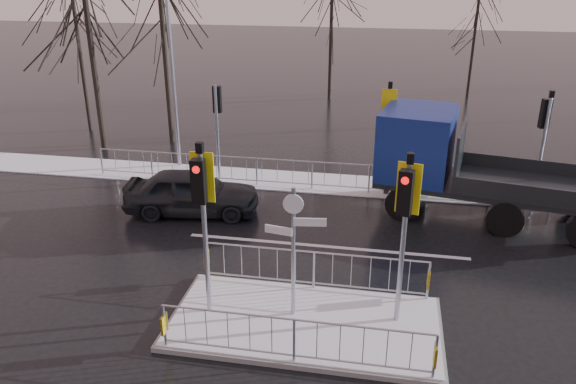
% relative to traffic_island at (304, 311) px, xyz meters
% --- Properties ---
extents(ground, '(120.00, 120.00, 0.00)m').
position_rel_traffic_island_xyz_m(ground, '(0.01, -0.01, -0.39)').
color(ground, black).
rests_on(ground, ground).
extents(snow_verge, '(30.00, 2.00, 0.04)m').
position_rel_traffic_island_xyz_m(snow_verge, '(0.01, 8.59, -0.37)').
color(snow_verge, white).
rests_on(snow_verge, ground).
extents(lane_markings, '(8.00, 11.38, 0.01)m').
position_rel_traffic_island_xyz_m(lane_markings, '(0.01, -0.34, -0.39)').
color(lane_markings, silver).
rests_on(lane_markings, ground).
extents(traffic_island, '(6.00, 3.04, 4.15)m').
position_rel_traffic_island_xyz_m(traffic_island, '(0.00, 0.00, 0.00)').
color(traffic_island, slate).
rests_on(traffic_island, ground).
extents(far_kerb_fixtures, '(18.00, 0.65, 3.83)m').
position_rel_traffic_island_xyz_m(far_kerb_fixtures, '(0.31, 8.08, 0.63)').
color(far_kerb_fixtures, '#9CA1AA').
rests_on(far_kerb_fixtures, ground).
extents(car_far_lane, '(4.43, 2.27, 1.44)m').
position_rel_traffic_island_xyz_m(car_far_lane, '(-4.47, 5.32, 0.33)').
color(car_far_lane, black).
rests_on(car_far_lane, ground).
extents(flatbed_truck, '(7.44, 3.85, 3.28)m').
position_rel_traffic_island_xyz_m(flatbed_truck, '(3.45, 6.92, 1.35)').
color(flatbed_truck, black).
rests_on(flatbed_truck, ground).
extents(tree_near_a, '(4.75, 4.75, 8.97)m').
position_rel_traffic_island_xyz_m(tree_near_a, '(-10.49, 10.99, 5.72)').
color(tree_near_a, black).
rests_on(tree_near_a, ground).
extents(tree_near_b, '(4.00, 4.00, 7.55)m').
position_rel_traffic_island_xyz_m(tree_near_b, '(-7.99, 12.49, 4.76)').
color(tree_near_b, black).
rests_on(tree_near_b, ground).
extents(tree_near_c, '(3.50, 3.50, 6.61)m').
position_rel_traffic_island_xyz_m(tree_near_c, '(-12.49, 13.49, 4.11)').
color(tree_near_c, black).
rests_on(tree_near_c, ground).
extents(tree_far_a, '(3.75, 3.75, 7.08)m').
position_rel_traffic_island_xyz_m(tree_far_a, '(-1.99, 21.99, 4.43)').
color(tree_far_a, black).
rests_on(tree_far_a, ground).
extents(tree_far_b, '(3.25, 3.25, 6.14)m').
position_rel_traffic_island_xyz_m(tree_far_b, '(6.01, 23.99, 3.79)').
color(tree_far_b, black).
rests_on(tree_far_b, ground).
extents(street_lamp_left, '(1.25, 0.18, 8.20)m').
position_rel_traffic_island_xyz_m(street_lamp_left, '(-6.42, 9.49, 4.10)').
color(street_lamp_left, '#9CA1AA').
rests_on(street_lamp_left, ground).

